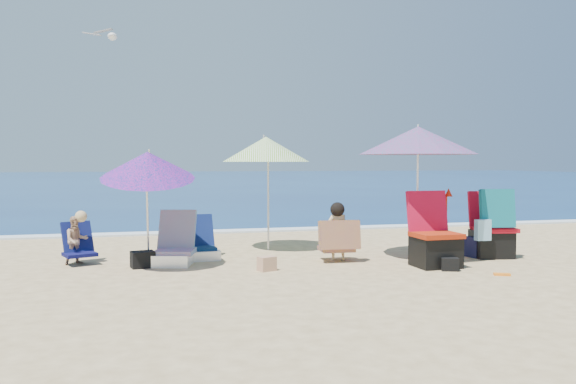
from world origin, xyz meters
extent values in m
plane|color=#D8BC84|center=(0.00, 0.00, 0.00)|extent=(120.00, 120.00, 0.00)
cube|color=navy|center=(0.00, 45.00, -0.05)|extent=(120.00, 80.00, 0.12)
cube|color=white|center=(0.00, 5.10, 0.02)|extent=(120.00, 0.50, 0.04)
cylinder|color=white|center=(1.80, 0.82, 0.99)|extent=(0.04, 0.04, 1.99)
cone|color=#D01B7B|center=(1.80, 0.83, 1.91)|extent=(1.98, 1.98, 0.45)
cylinder|color=white|center=(1.80, 0.84, 2.11)|extent=(0.03, 0.03, 0.12)
cylinder|color=silver|center=(-0.32, 2.38, 0.93)|extent=(0.04, 0.04, 1.87)
cone|color=#5EA819|center=(-0.36, 2.38, 1.79)|extent=(1.81, 1.81, 0.44)
cylinder|color=white|center=(-0.40, 2.38, 1.99)|extent=(0.03, 0.03, 0.12)
cylinder|color=silver|center=(-2.42, 1.13, 0.78)|extent=(0.05, 0.41, 1.53)
cone|color=#BE1BA5|center=(-2.41, 0.93, 1.52)|extent=(1.43, 1.48, 0.71)
cylinder|color=silver|center=(-2.39, 0.89, 1.70)|extent=(0.03, 0.05, 0.11)
cylinder|color=red|center=(2.09, 0.48, 0.53)|extent=(0.10, 0.10, 1.05)
cone|color=#AF200C|center=(2.14, 0.44, 1.09)|extent=(0.14, 0.14, 0.13)
cube|color=#0D2649|center=(-1.60, 1.64, 0.18)|extent=(0.52, 0.47, 0.06)
cube|color=#0D1B4B|center=(-1.60, 1.87, 0.44)|extent=(0.51, 0.32, 0.52)
cube|color=white|center=(-1.56, 1.59, 0.08)|extent=(0.54, 0.49, 0.16)
cube|color=#D84C56|center=(-2.01, 1.20, 0.20)|extent=(0.68, 0.63, 0.07)
cube|color=#C04E43|center=(-1.97, 1.48, 0.51)|extent=(0.63, 0.47, 0.60)
cube|color=white|center=(-2.07, 1.19, 0.09)|extent=(0.70, 0.66, 0.18)
cube|color=#A6250B|center=(1.74, 0.08, 0.48)|extent=(0.66, 0.59, 0.07)
cube|color=#B30C2C|center=(1.74, 0.37, 0.80)|extent=(0.65, 0.20, 0.64)
cube|color=black|center=(1.75, 0.11, 0.23)|extent=(0.64, 0.57, 0.46)
cube|color=#B60D1A|center=(3.10, 0.66, 0.46)|extent=(0.70, 0.64, 0.07)
cube|color=#B80D23|center=(3.13, 0.94, 0.77)|extent=(0.63, 0.27, 0.62)
cube|color=black|center=(3.07, 0.69, 0.22)|extent=(0.67, 0.62, 0.44)
cube|color=#0A7F88|center=(3.02, 0.47, 0.82)|extent=(0.57, 0.28, 0.62)
cube|color=#91CBE8|center=(2.71, 0.39, 0.49)|extent=(0.24, 0.11, 0.33)
imported|color=tan|center=(0.49, 0.95, 0.46)|extent=(0.35, 0.24, 0.92)
cube|color=#441075|center=(0.49, 1.00, 0.18)|extent=(0.53, 0.47, 0.06)
cube|color=#351072|center=(0.48, 0.81, 0.43)|extent=(0.65, 0.25, 0.47)
sphere|color=black|center=(0.48, 0.91, 0.82)|extent=(0.23, 0.23, 0.23)
imported|color=tan|center=(-3.48, 1.65, 0.37)|extent=(0.43, 0.39, 0.74)
cube|color=#0C0D43|center=(-3.42, 1.57, 0.16)|extent=(0.56, 0.53, 0.05)
cube|color=#0C1243|center=(-3.48, 1.78, 0.40)|extent=(0.51, 0.40, 0.48)
sphere|color=tan|center=(-3.40, 1.65, 0.73)|extent=(0.18, 0.18, 0.18)
cube|color=black|center=(-2.50, 1.10, 0.12)|extent=(0.37, 0.31, 0.24)
cube|color=tan|center=(-0.76, 0.41, 0.10)|extent=(0.29, 0.25, 0.21)
cube|color=#1B1C3D|center=(2.92, 0.81, 0.16)|extent=(0.49, 0.41, 0.33)
cube|color=black|center=(1.80, -0.22, 0.09)|extent=(0.28, 0.24, 0.19)
cube|color=orange|center=(2.32, -0.71, 0.01)|extent=(0.24, 0.18, 0.03)
ellipsoid|color=white|center=(-2.96, 2.75, 3.70)|extent=(0.27, 0.35, 0.12)
cube|color=#97989F|center=(-3.28, 2.71, 3.72)|extent=(0.32, 0.20, 0.07)
cube|color=gray|center=(-3.08, 2.42, 3.72)|extent=(0.32, 0.20, 0.07)
camera|label=1|loc=(-2.46, -7.71, 1.57)|focal=36.29mm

